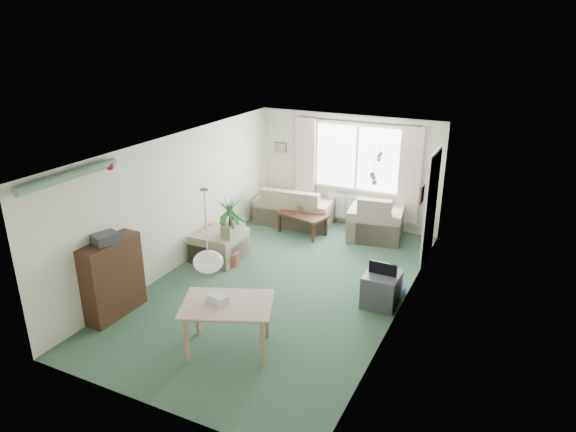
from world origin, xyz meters
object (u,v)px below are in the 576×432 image
at_px(armchair_corner, 376,216).
at_px(houseplant, 231,231).
at_px(coffee_table, 303,224).
at_px(tv_cube, 382,289).
at_px(dining_table, 228,327).
at_px(bookshelf, 113,278).
at_px(pet_bed, 386,287).
at_px(sofa, 295,205).
at_px(armchair_left, 219,239).

distance_m(armchair_corner, houseplant, 3.12).
relative_size(coffee_table, tv_cube, 1.72).
relative_size(houseplant, dining_table, 1.23).
distance_m(coffee_table, bookshelf, 4.32).
xyz_separation_m(armchair_corner, pet_bed, (0.82, -2.12, -0.41)).
bearing_deg(bookshelf, sofa, 81.05).
xyz_separation_m(armchair_corner, dining_table, (-0.65, -4.62, -0.13)).
height_order(sofa, houseplant, houseplant).
bearing_deg(coffee_table, armchair_corner, 18.72).
height_order(coffee_table, tv_cube, tv_cube).
distance_m(armchair_corner, armchair_left, 3.25).
bearing_deg(armchair_left, dining_table, 34.97).
distance_m(coffee_table, tv_cube, 3.12).
xyz_separation_m(armchair_corner, armchair_left, (-2.33, -2.26, -0.08)).
height_order(armchair_left, dining_table, armchair_left).
height_order(armchair_corner, tv_cube, armchair_corner).
distance_m(armchair_corner, coffee_table, 1.53).
xyz_separation_m(armchair_left, tv_cube, (3.20, -0.33, -0.13)).
height_order(coffee_table, houseplant, houseplant).
relative_size(dining_table, tv_cube, 1.88).
xyz_separation_m(sofa, coffee_table, (0.41, -0.51, -0.19)).
bearing_deg(pet_bed, houseplant, -174.02).
bearing_deg(armchair_left, sofa, 167.57).
xyz_separation_m(armchair_left, houseplant, (0.35, -0.15, 0.28)).
distance_m(sofa, pet_bed, 3.43).
xyz_separation_m(dining_table, tv_cube, (1.53, 2.03, -0.08)).
bearing_deg(armchair_corner, coffee_table, 9.99).
distance_m(armchair_corner, bookshelf, 5.32).
height_order(dining_table, pet_bed, dining_table).
xyz_separation_m(houseplant, dining_table, (1.32, -2.21, -0.33)).
distance_m(bookshelf, houseplant, 2.30).
height_order(bookshelf, tv_cube, bookshelf).
xyz_separation_m(sofa, armchair_corner, (1.84, -0.02, 0.06)).
bearing_deg(tv_cube, coffee_table, 138.49).
height_order(bookshelf, dining_table, bookshelf).
bearing_deg(pet_bed, bookshelf, -144.51).
xyz_separation_m(armchair_corner, houseplant, (-1.98, -2.41, 0.19)).
xyz_separation_m(sofa, houseplant, (-0.14, -2.44, 0.25)).
relative_size(armchair_left, tv_cube, 1.51).
bearing_deg(sofa, coffee_table, 123.82).
xyz_separation_m(armchair_corner, bookshelf, (-2.67, -4.61, 0.13)).
xyz_separation_m(coffee_table, bookshelf, (-1.24, -4.12, 0.38)).
bearing_deg(armchair_left, pet_bed, 92.26).
xyz_separation_m(sofa, dining_table, (1.19, -4.65, -0.07)).
xyz_separation_m(coffee_table, tv_cube, (2.30, -2.10, 0.04)).
bearing_deg(pet_bed, dining_table, -120.49).
bearing_deg(sofa, tv_cube, 131.13).
bearing_deg(pet_bed, armchair_corner, 111.21).
relative_size(sofa, tv_cube, 2.86).
bearing_deg(bookshelf, armchair_corner, 61.12).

